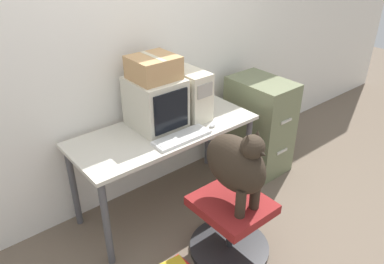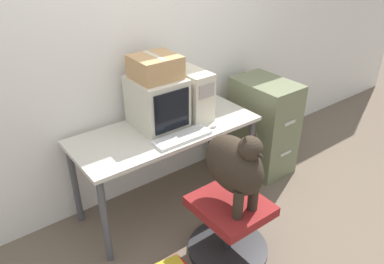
{
  "view_description": "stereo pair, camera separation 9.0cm",
  "coord_description": "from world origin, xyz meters",
  "px_view_note": "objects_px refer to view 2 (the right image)",
  "views": [
    {
      "loc": [
        -1.45,
        -1.78,
        2.12
      ],
      "look_at": [
        0.02,
        -0.0,
        0.84
      ],
      "focal_mm": 35.0,
      "sensor_mm": 36.0,
      "label": 1
    },
    {
      "loc": [
        -1.38,
        -1.84,
        2.12
      ],
      "look_at": [
        0.02,
        -0.0,
        0.84
      ],
      "focal_mm": 35.0,
      "sensor_mm": 36.0,
      "label": 2
    }
  ],
  "objects_px": {
    "crt_monitor": "(157,102)",
    "dog": "(235,165)",
    "pc_tower": "(190,93)",
    "cardboard_box": "(155,67)",
    "keyboard": "(182,137)",
    "filing_cabinet": "(263,126)",
    "office_chair": "(229,226)"
  },
  "relations": [
    {
      "from": "crt_monitor",
      "to": "filing_cabinet",
      "type": "distance_m",
      "value": 1.18
    },
    {
      "from": "crt_monitor",
      "to": "keyboard",
      "type": "relative_size",
      "value": 0.89
    },
    {
      "from": "crt_monitor",
      "to": "dog",
      "type": "relative_size",
      "value": 0.68
    },
    {
      "from": "filing_cabinet",
      "to": "pc_tower",
      "type": "bearing_deg",
      "value": 169.62
    },
    {
      "from": "office_chair",
      "to": "pc_tower",
      "type": "bearing_deg",
      "value": 72.87
    },
    {
      "from": "keyboard",
      "to": "dog",
      "type": "height_order",
      "value": "dog"
    },
    {
      "from": "keyboard",
      "to": "filing_cabinet",
      "type": "height_order",
      "value": "filing_cabinet"
    },
    {
      "from": "dog",
      "to": "filing_cabinet",
      "type": "xyz_separation_m",
      "value": [
        1.01,
        0.67,
        -0.33
      ]
    },
    {
      "from": "office_chair",
      "to": "filing_cabinet",
      "type": "distance_m",
      "value": 1.22
    },
    {
      "from": "crt_monitor",
      "to": "office_chair",
      "type": "bearing_deg",
      "value": -85.68
    },
    {
      "from": "crt_monitor",
      "to": "cardboard_box",
      "type": "relative_size",
      "value": 1.24
    },
    {
      "from": "pc_tower",
      "to": "filing_cabinet",
      "type": "distance_m",
      "value": 0.92
    },
    {
      "from": "keyboard",
      "to": "dog",
      "type": "bearing_deg",
      "value": -85.63
    },
    {
      "from": "filing_cabinet",
      "to": "crt_monitor",
      "type": "bearing_deg",
      "value": 172.14
    },
    {
      "from": "keyboard",
      "to": "office_chair",
      "type": "xyz_separation_m",
      "value": [
        0.04,
        -0.5,
        -0.52
      ]
    },
    {
      "from": "filing_cabinet",
      "to": "keyboard",
      "type": "bearing_deg",
      "value": -172.09
    },
    {
      "from": "filing_cabinet",
      "to": "cardboard_box",
      "type": "distance_m",
      "value": 1.32
    },
    {
      "from": "filing_cabinet",
      "to": "office_chair",
      "type": "bearing_deg",
      "value": -147.2
    },
    {
      "from": "pc_tower",
      "to": "cardboard_box",
      "type": "xyz_separation_m",
      "value": [
        -0.3,
        0.01,
        0.28
      ]
    },
    {
      "from": "pc_tower",
      "to": "keyboard",
      "type": "xyz_separation_m",
      "value": [
        -0.28,
        -0.28,
        -0.18
      ]
    },
    {
      "from": "keyboard",
      "to": "cardboard_box",
      "type": "distance_m",
      "value": 0.55
    },
    {
      "from": "keyboard",
      "to": "cardboard_box",
      "type": "bearing_deg",
      "value": 93.87
    },
    {
      "from": "dog",
      "to": "cardboard_box",
      "type": "distance_m",
      "value": 0.93
    },
    {
      "from": "crt_monitor",
      "to": "pc_tower",
      "type": "xyz_separation_m",
      "value": [
        0.3,
        -0.01,
        0.0
      ]
    },
    {
      "from": "crt_monitor",
      "to": "pc_tower",
      "type": "distance_m",
      "value": 0.3
    },
    {
      "from": "filing_cabinet",
      "to": "cardboard_box",
      "type": "height_order",
      "value": "cardboard_box"
    },
    {
      "from": "dog",
      "to": "filing_cabinet",
      "type": "height_order",
      "value": "dog"
    },
    {
      "from": "pc_tower",
      "to": "filing_cabinet",
      "type": "relative_size",
      "value": 0.48
    },
    {
      "from": "cardboard_box",
      "to": "office_chair",
      "type": "bearing_deg",
      "value": -85.7
    },
    {
      "from": "pc_tower",
      "to": "filing_cabinet",
      "type": "height_order",
      "value": "pc_tower"
    },
    {
      "from": "filing_cabinet",
      "to": "cardboard_box",
      "type": "xyz_separation_m",
      "value": [
        -1.07,
        0.15,
        0.77
      ]
    },
    {
      "from": "pc_tower",
      "to": "cardboard_box",
      "type": "relative_size",
      "value": 1.33
    }
  ]
}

